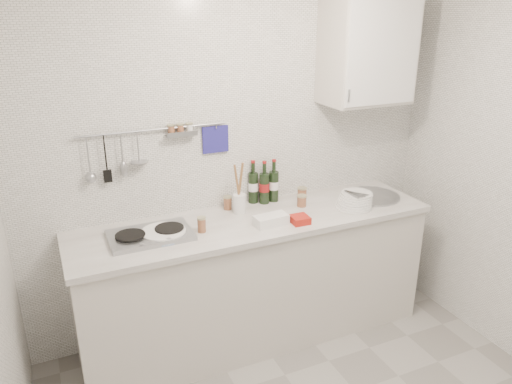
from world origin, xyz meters
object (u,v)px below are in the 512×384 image
at_px(plate_stack_hob, 163,234).
at_px(utensil_crock, 239,201).
at_px(plate_stack_sink, 355,200).
at_px(wine_bottles, 264,182).
at_px(wall_cabinet, 368,52).

distance_m(plate_stack_hob, utensil_crock, 0.60).
relative_size(plate_stack_hob, plate_stack_sink, 1.06).
bearing_deg(plate_stack_sink, wine_bottles, 147.75).
xyz_separation_m(plate_stack_hob, plate_stack_sink, (1.35, -0.09, 0.03)).
bearing_deg(plate_stack_sink, utensil_crock, 162.85).
bearing_deg(utensil_crock, wine_bottles, 24.25).
bearing_deg(wine_bottles, utensil_crock, -155.75).
distance_m(wall_cabinet, plate_stack_hob, 1.84).
bearing_deg(wall_cabinet, plate_stack_sink, -128.18).
distance_m(wall_cabinet, plate_stack_sink, 1.02).
distance_m(wall_cabinet, utensil_crock, 1.34).
distance_m(wine_bottles, utensil_crock, 0.26).
height_order(wall_cabinet, plate_stack_hob, wall_cabinet).
bearing_deg(utensil_crock, wall_cabinet, -1.00).
relative_size(wall_cabinet, utensil_crock, 1.95).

